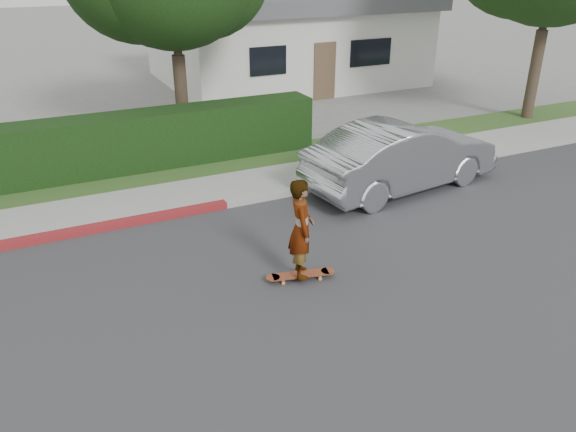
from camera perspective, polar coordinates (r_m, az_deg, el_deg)
name	(u,v)px	position (r m, az deg, el deg)	size (l,w,h in m)	color
ground	(255,318)	(8.76, -3.37, -10.34)	(120.00, 120.00, 0.00)	slate
road	(255,318)	(8.75, -3.38, -10.31)	(60.00, 8.00, 0.01)	#2D2D30
curb_far	(181,213)	(12.13, -10.81, 0.35)	(60.00, 0.20, 0.15)	#9E9E99
sidewalk_far	(170,198)	(12.94, -11.88, 1.80)	(60.00, 1.60, 0.12)	gray
planting_strip	(154,175)	(14.40, -13.49, 4.03)	(60.00, 1.60, 0.10)	#2D4C1E
hedge	(16,159)	(14.50, -25.94, 5.24)	(15.00, 1.00, 1.50)	black
house	(284,30)	(25.17, -0.44, 18.41)	(10.60, 8.60, 4.30)	beige
skateboard	(301,275)	(9.62, 1.29, -5.98)	(1.22, 0.50, 0.11)	gold
skateboarder	(301,229)	(9.19, 1.34, -1.28)	(0.63, 0.41, 1.73)	white
car_silver	(402,156)	(13.38, 11.48, 6.00)	(1.68, 4.82, 1.59)	#A8ABB0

